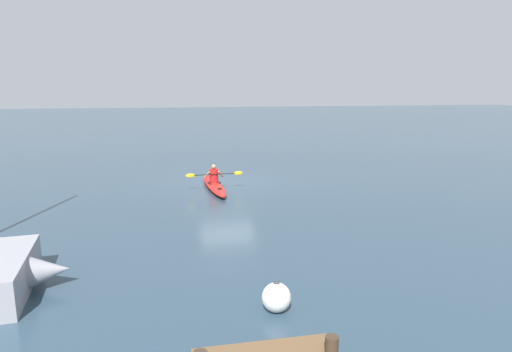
# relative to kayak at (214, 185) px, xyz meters

# --- Properties ---
(ground_plane) EXTENTS (160.00, 160.00, 0.00)m
(ground_plane) POSITION_rel_kayak_xyz_m (-0.70, -0.94, -0.16)
(ground_plane) COLOR #283D4C
(kayak) EXTENTS (0.91, 4.44, 0.32)m
(kayak) POSITION_rel_kayak_xyz_m (0.00, 0.00, 0.00)
(kayak) COLOR red
(kayak) RESTS_ON ground
(kayaker) EXTENTS (2.47, 0.49, 0.76)m
(kayaker) POSITION_rel_kayak_xyz_m (-0.00, 0.00, 0.48)
(kayaker) COLOR red
(kayaker) RESTS_ON kayak
(mooring_buoy_orange_mid) EXTENTS (0.58, 0.58, 0.62)m
(mooring_buoy_orange_mid) POSITION_rel_kayak_xyz_m (-0.06, 10.94, 0.13)
(mooring_buoy_orange_mid) COLOR silver
(mooring_buoy_orange_mid) RESTS_ON ground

